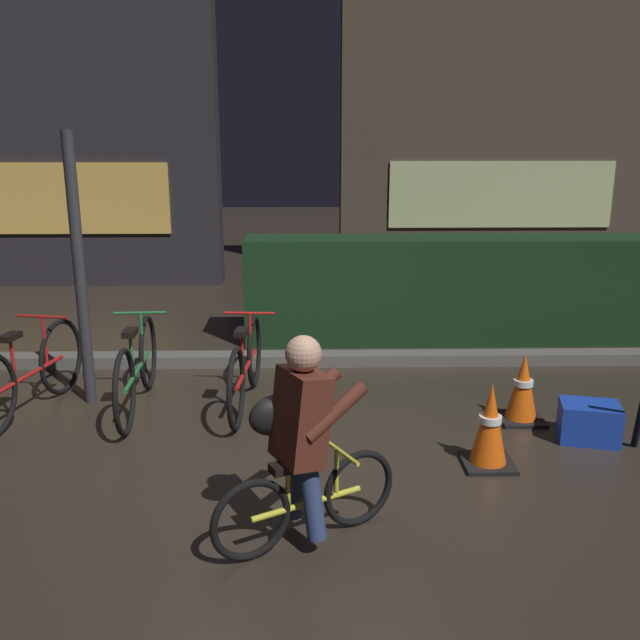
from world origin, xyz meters
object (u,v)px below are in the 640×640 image
object	(u,v)px
parked_bike_center_left	(137,369)
traffic_cone_far	(523,389)
parked_bike_left_mid	(28,374)
blue_crate	(589,422)
parked_bike_center_right	(246,367)
cyclist	(301,441)
traffic_cone_near	(490,426)
street_post	(80,272)

from	to	relation	value
parked_bike_center_left	traffic_cone_far	distance (m)	3.26
parked_bike_left_mid	parked_bike_center_left	xyz separation A→B (m)	(0.89, 0.11, 0.00)
parked_bike_left_mid	blue_crate	world-z (taller)	parked_bike_left_mid
parked_bike_center_right	traffic_cone_far	distance (m)	2.35
parked_bike_left_mid	cyclist	size ratio (longest dim) A/B	1.37
parked_bike_left_mid	blue_crate	distance (m)	4.58
traffic_cone_near	traffic_cone_far	size ratio (longest dim) A/B	1.06
traffic_cone_near	cyclist	bearing A→B (deg)	-145.31
parked_bike_center_left	traffic_cone_far	xyz separation A→B (m)	(3.24, -0.33, -0.08)
parked_bike_left_mid	parked_bike_center_left	bearing A→B (deg)	-72.17
parked_bike_center_right	blue_crate	size ratio (longest dim) A/B	3.84
blue_crate	cyclist	xyz separation A→B (m)	(-2.22, -1.32, 0.48)
traffic_cone_far	cyclist	bearing A→B (deg)	-136.67
traffic_cone_far	traffic_cone_near	bearing A→B (deg)	-121.46
traffic_cone_near	blue_crate	distance (m)	0.99
street_post	traffic_cone_near	distance (m)	3.59
parked_bike_left_mid	traffic_cone_far	bearing A→B (deg)	-82.22
cyclist	parked_bike_center_left	bearing A→B (deg)	96.10
parked_bike_center_right	blue_crate	xyz separation A→B (m)	(2.72, -0.78, -0.20)
street_post	parked_bike_left_mid	world-z (taller)	street_post
street_post	traffic_cone_near	bearing A→B (deg)	-21.90
parked_bike_center_left	traffic_cone_near	bearing A→B (deg)	-115.04
parked_bike_left_mid	parked_bike_center_left	world-z (taller)	same
traffic_cone_near	cyclist	size ratio (longest dim) A/B	0.50
traffic_cone_near	traffic_cone_far	xyz separation A→B (m)	(0.48, 0.79, -0.02)
parked_bike_center_right	traffic_cone_far	size ratio (longest dim) A/B	2.89
parked_bike_center_left	traffic_cone_far	size ratio (longest dim) A/B	2.97
parked_bike_left_mid	parked_bike_center_right	distance (m)	1.82
street_post	blue_crate	world-z (taller)	street_post
parked_bike_center_left	cyclist	size ratio (longest dim) A/B	1.39
parked_bike_left_mid	cyclist	xyz separation A→B (m)	(2.31, -1.94, 0.27)
parked_bike_left_mid	street_post	bearing A→B (deg)	-44.37
parked_bike_center_left	cyclist	xyz separation A→B (m)	(1.42, -2.05, 0.27)
parked_bike_left_mid	traffic_cone_near	xyz separation A→B (m)	(3.64, -1.01, -0.06)
parked_bike_center_left	blue_crate	distance (m)	3.72
parked_bike_left_mid	traffic_cone_far	distance (m)	4.14
street_post	blue_crate	xyz separation A→B (m)	(4.12, -0.90, -1.02)
parked_bike_left_mid	cyclist	distance (m)	3.03
street_post	parked_bike_left_mid	xyz separation A→B (m)	(-0.41, -0.29, -0.81)
parked_bike_left_mid	traffic_cone_far	xyz separation A→B (m)	(4.13, -0.22, -0.08)
parked_bike_center_right	cyclist	xyz separation A→B (m)	(0.50, -2.11, 0.28)
parked_bike_left_mid	parked_bike_center_right	size ratio (longest dim) A/B	1.01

